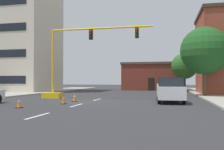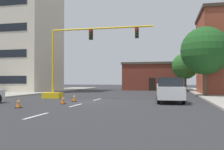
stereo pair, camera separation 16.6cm
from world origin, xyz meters
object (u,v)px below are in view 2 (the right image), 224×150
Objects in this scene: pickup_truck_white at (169,90)px; traffic_cone_roadside_b at (63,100)px; traffic_signal_gantry at (67,74)px; tree_right_far at (185,66)px; traffic_cone_roadside_a at (74,98)px; tree_right_mid at (205,51)px; traffic_cone_roadside_c at (18,103)px.

pickup_truck_white is 8.56× the size of traffic_cone_roadside_b.
tree_right_far is at bearing 55.82° from traffic_signal_gantry.
pickup_truck_white is 7.87m from traffic_cone_roadside_a.
tree_right_mid is 9.56m from pickup_truck_white.
tree_right_far is 24.11m from traffic_cone_roadside_a.
traffic_cone_roadside_c is (-13.29, -14.28, -4.66)m from tree_right_mid.
tree_right_mid is at bearing 64.15° from pickup_truck_white.
traffic_signal_gantry is 8.96m from traffic_cone_roadside_c.
pickup_truck_white is at bearing -12.88° from traffic_signal_gantry.
traffic_signal_gantry is 6.32m from traffic_cone_roadside_b.
tree_right_far is at bearing 95.91° from tree_right_mid.
traffic_cone_roadside_b is at bearing -69.82° from traffic_signal_gantry.
tree_right_mid is 1.24× the size of tree_right_far.
traffic_signal_gantry is at bearing 92.27° from traffic_cone_roadside_c.
traffic_signal_gantry reaches higher than pickup_truck_white.
tree_right_mid is 11.83× the size of traffic_cone_roadside_c.
traffic_cone_roadside_a is at bearing 89.51° from traffic_cone_roadside_b.
pickup_truck_white is (9.85, -2.25, -1.37)m from traffic_signal_gantry.
traffic_cone_roadside_a is 2.27m from traffic_cone_roadside_b.
pickup_truck_white is at bearing 8.07° from traffic_cone_roadside_a.
traffic_signal_gantry is 16.19× the size of traffic_cone_roadside_a.
pickup_truck_white is at bearing -96.93° from tree_right_far.
tree_right_far reaches higher than pickup_truck_white.
tree_right_mid is at bearing 37.66° from traffic_cone_roadside_a.
traffic_cone_roadside_a is at bearing -171.93° from pickup_truck_white.
traffic_signal_gantry reaches higher than tree_right_far.
tree_right_far is at bearing 66.65° from traffic_cone_roadside_b.
traffic_cone_roadside_b is (-11.57, -11.18, -4.66)m from tree_right_mid.
tree_right_far is (12.33, 18.16, 1.68)m from traffic_signal_gantry.
tree_right_far is 9.52× the size of traffic_cone_roadside_c.
tree_right_far is 20.78m from pickup_truck_white.
traffic_cone_roadside_b is (-7.78, -3.37, -0.66)m from pickup_truck_white.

